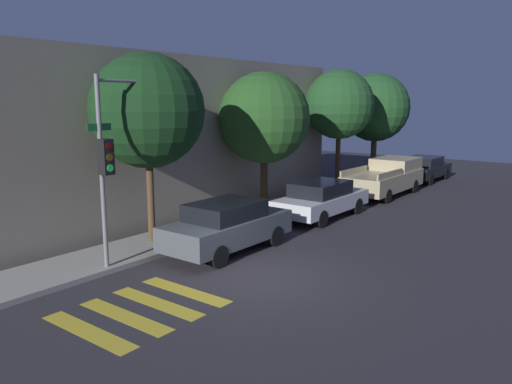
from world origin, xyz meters
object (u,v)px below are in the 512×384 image
Objects in this scene: tree_midblock at (264,118)px; tree_far_end at (339,105)px; sedan_middle at (321,199)px; tree_behind_truck at (375,108)px; traffic_light_pole at (119,141)px; sedan_far_end at (424,168)px; tree_near_corner at (147,111)px; pickup_truck at (386,177)px; sedan_near_corner at (227,226)px.

tree_midblock is 6.13m from tree_far_end.
tree_midblock reaches higher than sedan_middle.
tree_midblock is 10.27m from tree_behind_truck.
sedan_far_end is (19.64, -1.27, -2.67)m from traffic_light_pole.
tree_midblock reaches higher than traffic_light_pole.
traffic_light_pole is 0.87× the size of tree_near_corner.
sedan_near_corner is at bearing -180.00° from pickup_truck.
traffic_light_pole is 0.91× the size of tree_midblock.
pickup_truck reaches higher than sedan_far_end.
traffic_light_pole is 1.13× the size of sedan_middle.
traffic_light_pole is 0.86× the size of tree_far_end.
sedan_far_end is 0.72× the size of tree_behind_truck.
sedan_far_end is at bearing -21.19° from tree_far_end.
tree_midblock is (4.90, 2.28, 2.98)m from sedan_near_corner.
tree_behind_truck is at bearing 3.21° from traffic_light_pole.
sedan_far_end is 7.22m from tree_far_end.
sedan_far_end is at bearing 0.00° from sedan_middle.
sedan_far_end is at bearing -0.00° from pickup_truck.
tree_near_corner reaches higher than traffic_light_pole.
traffic_light_pole is at bearing 176.30° from sedan_far_end.
tree_behind_truck is (15.17, 2.28, 3.28)m from sedan_near_corner.
sedan_near_corner is 6.17m from tree_midblock.
traffic_light_pole reaches higher than sedan_middle.
tree_behind_truck is (10.27, 0.00, 0.30)m from tree_midblock.
sedan_middle is (5.54, 0.00, -0.05)m from sedan_near_corner.
sedan_middle is at bearing 180.00° from sedan_far_end.
traffic_light_pole is at bearing 155.30° from sedan_near_corner.
tree_far_end reaches higher than sedan_middle.
sedan_near_corner is at bearing -168.33° from tree_far_end.
tree_midblock is at bearing 24.90° from sedan_near_corner.
sedan_near_corner is at bearing -24.70° from traffic_light_pole.
tree_behind_truck is (9.63, 2.28, 3.33)m from sedan_middle.
sedan_middle is 0.85× the size of pickup_truck.
traffic_light_pole is at bearing -176.79° from tree_behind_truck.
tree_near_corner is 1.05× the size of tree_midblock.
sedan_near_corner is 0.71× the size of tree_behind_truck.
traffic_light_pole reaches higher than sedan_far_end.
tree_behind_truck is (17.93, 1.01, 0.67)m from traffic_light_pole.
tree_near_corner is at bearing 172.72° from sedan_far_end.
tree_midblock is (5.84, -0.00, -0.36)m from tree_near_corner.
sedan_middle is at bearing -166.71° from tree_behind_truck.
sedan_middle is 3.85m from tree_midblock.
tree_far_end is at bearing -0.00° from tree_near_corner.
sedan_far_end is at bearing 0.00° from sedan_near_corner.
tree_behind_truck is at bearing 0.00° from tree_midblock.
sedan_middle reaches higher than sedan_far_end.
tree_near_corner reaches higher than pickup_truck.
pickup_truck is 5.29m from tree_behind_truck.
pickup_truck is 0.89× the size of tree_behind_truck.
pickup_truck is (6.10, 0.00, 0.11)m from sedan_middle.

